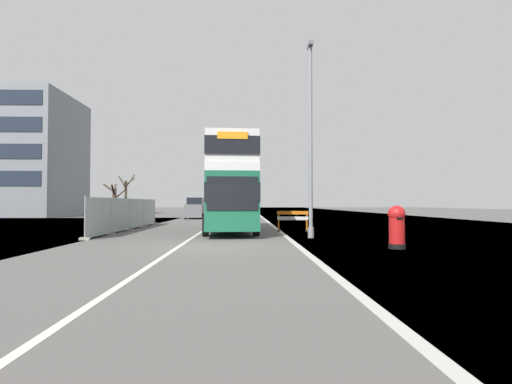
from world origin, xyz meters
TOP-DOWN VIEW (x-y plane):
  - ground at (0.65, 0.14)m, footprint 140.00×280.00m
  - double_decker_bus at (0.47, 7.89)m, footprint 3.24×10.38m
  - lamppost_foreground at (4.45, 3.62)m, footprint 0.29×0.70m
  - red_pillar_postbox at (6.79, -0.87)m, footprint 0.61×0.61m
  - roadworks_barrier at (4.11, 7.96)m, footprint 1.80×0.52m
  - construction_site_fence at (-5.69, 9.58)m, footprint 0.44×13.80m
  - car_oncoming_near at (-3.82, 27.24)m, footprint 1.92×4.33m
  - car_receding_mid at (-3.48, 35.82)m, footprint 1.95×4.30m
  - bare_tree_far_verge_near at (-13.00, 29.25)m, footprint 2.55×3.05m
  - bare_tree_far_verge_mid at (-12.42, 31.68)m, footprint 2.09×2.97m

SIDE VIEW (x-z plane):
  - ground at x=0.65m, z-range -0.10..0.00m
  - roadworks_barrier at x=4.11m, z-range 0.17..1.34m
  - red_pillar_postbox at x=6.79m, z-range 0.07..1.62m
  - construction_site_fence at x=-5.69m, z-range -0.05..1.91m
  - car_receding_mid at x=-3.48m, z-range -0.08..2.08m
  - car_oncoming_near at x=-3.82m, z-range -0.06..2.14m
  - bare_tree_far_verge_near at x=-13.00m, z-range 0.13..3.97m
  - bare_tree_far_verge_mid at x=-12.42m, z-range 0.09..5.16m
  - double_decker_bus at x=0.47m, z-range 0.16..5.18m
  - lamppost_foreground at x=4.45m, z-range -0.24..9.01m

